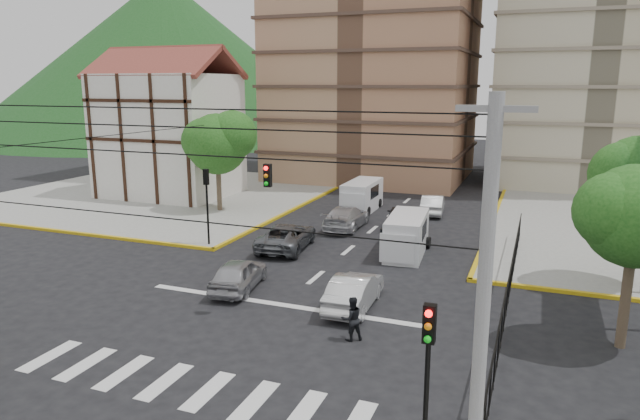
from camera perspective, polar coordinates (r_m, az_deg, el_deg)
The scene contains 22 objects.
ground at distance 23.80m, azimuth -4.96°, elevation -10.45°, with size 160.00×160.00×0.00m, color black.
sidewalk_nw at distance 50.41m, azimuth -15.44°, elevation 1.58°, with size 26.00×26.00×0.15m, color gray.
crosswalk_stripes at distance 19.16m, azimuth -13.23°, elevation -16.77°, with size 12.00×2.40×0.01m, color silver.
stop_line at distance 24.80m, azimuth -3.73°, elevation -9.45°, with size 13.00×0.40×0.01m, color silver.
tudor_building at distance 49.13m, azimuth -14.85°, elevation 7.44°, with size 10.80×8.05×12.23m.
distant_hill at distance 110.68m, azimuth -15.11°, elevation 14.59°, with size 70.00×70.00×28.00m, color #194D1A.
park_fence at distance 25.84m, azimuth 18.26°, elevation -9.16°, with size 0.10×22.50×1.66m, color black, non-canonical shape.
tree_park_a at distance 22.28m, azimuth 29.28°, elevation -0.13°, with size 4.41×3.60×6.83m.
tree_tudor at distance 41.90m, azimuth -10.12°, elevation 6.80°, with size 5.39×4.40×7.43m.
traffic_light_se at distance 13.47m, azimuth 10.71°, elevation -14.96°, with size 0.28×0.22×4.40m.
traffic_light_nw at distance 33.15m, azimuth -11.26°, elevation 1.59°, with size 0.28×0.22×4.40m.
traffic_light_hanging at distance 20.40m, azimuth -7.79°, elevation 2.89°, with size 18.00×9.12×0.92m.
utility_pole_se at distance 11.55m, azimuth 15.87°, elevation -10.98°, with size 1.40×0.28×9.00m.
van_right_lane at distance 31.65m, azimuth 8.57°, elevation -2.63°, with size 2.32×5.02×2.20m.
van_left_lane at distance 42.18m, azimuth 4.12°, elevation 1.31°, with size 2.07×4.90×2.21m.
car_silver_front_left at distance 26.59m, azimuth -8.14°, elevation -6.35°, with size 1.72×4.26×1.45m, color #A2A2A7.
car_white_front_right at distance 24.29m, azimuth 3.45°, elevation -8.07°, with size 1.56×4.48×1.48m, color silver.
car_grey_mid_left at distance 32.67m, azimuth -3.35°, elevation -2.63°, with size 2.44×5.29×1.47m, color slate.
car_silver_rear_left at distance 37.23m, azimuth 2.65°, elevation -0.71°, with size 2.09×5.14×1.49m, color #BCBCC1.
car_darkgrey_mid_right at distance 37.64m, azimuth 8.02°, elevation -0.66°, with size 1.78×4.41×1.50m, color #242426.
car_white_rear_right at distance 42.06m, azimuth 11.21°, elevation 0.56°, with size 1.50×4.30×1.42m, color white.
pedestrian_crosswalk at distance 21.33m, azimuth 3.19°, elevation -10.79°, with size 0.82×0.64×1.68m, color black.
Camera 1 is at (9.80, -19.60, 9.29)m, focal length 32.00 mm.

